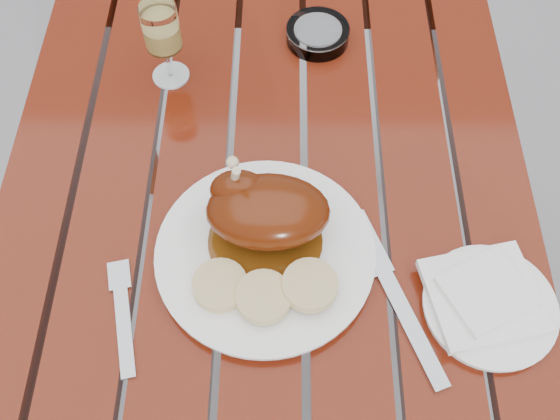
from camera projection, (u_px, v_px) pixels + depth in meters
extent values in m
plane|color=slate|center=(271.00, 372.00, 1.55)|extent=(60.00, 60.00, 0.00)
cube|color=maroon|center=(269.00, 317.00, 1.23)|extent=(0.80, 1.20, 0.75)
cylinder|color=white|center=(265.00, 254.00, 0.87)|extent=(0.31, 0.31, 0.02)
cylinder|color=#592E0A|center=(265.00, 241.00, 0.87)|extent=(0.16, 0.16, 0.00)
ellipsoid|color=#5C1B06|center=(268.00, 212.00, 0.84)|extent=(0.17, 0.11, 0.08)
ellipsoid|color=#5C1B06|center=(239.00, 191.00, 0.84)|extent=(0.08, 0.05, 0.07)
cylinder|color=#C6B28C|center=(234.00, 180.00, 0.83)|extent=(0.02, 0.04, 0.09)
cylinder|color=tan|center=(220.00, 285.00, 0.83)|extent=(0.07, 0.07, 0.02)
cylinder|color=tan|center=(263.00, 297.00, 0.81)|extent=(0.07, 0.07, 0.02)
cylinder|color=tan|center=(310.00, 285.00, 0.82)|extent=(0.07, 0.07, 0.02)
cylinder|color=#DEC565|center=(164.00, 44.00, 0.99)|extent=(0.06, 0.06, 0.15)
cylinder|color=white|center=(489.00, 307.00, 0.83)|extent=(0.20, 0.20, 0.01)
cube|color=white|center=(484.00, 296.00, 0.83)|extent=(0.17, 0.16, 0.01)
cylinder|color=#B2B7BC|center=(318.00, 34.00, 1.09)|extent=(0.13, 0.13, 0.03)
cube|color=gray|center=(124.00, 322.00, 0.83)|extent=(0.05, 0.15, 0.01)
cube|color=gray|center=(402.00, 308.00, 0.84)|extent=(0.11, 0.23, 0.01)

